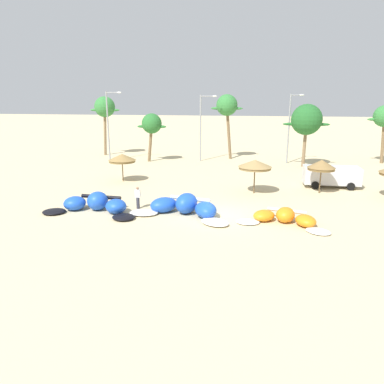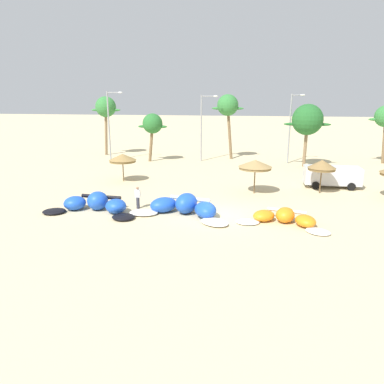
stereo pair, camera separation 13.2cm
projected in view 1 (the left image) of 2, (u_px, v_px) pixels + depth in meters
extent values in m
plane|color=beige|center=(222.00, 215.00, 24.95)|extent=(260.00, 260.00, 0.00)
ellipsoid|color=black|center=(54.00, 211.00, 25.25)|extent=(1.90, 1.81, 0.27)
ellipsoid|color=blue|center=(75.00, 203.00, 25.92)|extent=(2.11, 2.13, 0.98)
ellipsoid|color=blue|center=(98.00, 201.00, 25.90)|extent=(1.55, 1.68, 1.33)
ellipsoid|color=blue|center=(116.00, 206.00, 25.21)|extent=(2.04, 2.09, 0.98)
ellipsoid|color=black|center=(124.00, 217.00, 24.09)|extent=(2.03, 1.96, 0.27)
cylinder|color=black|center=(101.00, 197.00, 26.38)|extent=(3.05, 0.51, 0.28)
cube|color=black|center=(97.00, 201.00, 25.75)|extent=(1.15, 0.65, 0.04)
ellipsoid|color=white|center=(144.00, 213.00, 24.98)|extent=(2.12, 1.65, 0.28)
ellipsoid|color=blue|center=(164.00, 205.00, 25.45)|extent=(2.41, 2.37, 1.04)
ellipsoid|color=blue|center=(186.00, 203.00, 25.19)|extent=(1.83, 2.24, 1.40)
ellipsoid|color=blue|center=(206.00, 210.00, 24.31)|extent=(2.05, 2.35, 1.04)
ellipsoid|color=white|center=(215.00, 222.00, 23.10)|extent=(2.42, 2.27, 0.28)
cylinder|color=white|center=(190.00, 199.00, 25.77)|extent=(2.99, 0.95, 0.27)
cube|color=white|center=(185.00, 204.00, 25.01)|extent=(1.23, 0.94, 0.04)
ellipsoid|color=white|center=(248.00, 222.00, 23.29)|extent=(1.62, 1.33, 0.19)
ellipsoid|color=orange|center=(264.00, 216.00, 23.68)|extent=(1.92, 1.88, 0.71)
ellipsoid|color=orange|center=(285.00, 215.00, 23.44)|extent=(1.52, 1.75, 0.96)
ellipsoid|color=orange|center=(306.00, 221.00, 22.68)|extent=(1.65, 1.83, 0.71)
ellipsoid|color=white|center=(318.00, 231.00, 21.65)|extent=(1.92, 1.83, 0.19)
cylinder|color=white|center=(287.00, 211.00, 23.88)|extent=(2.49, 0.84, 0.23)
cube|color=white|center=(285.00, 215.00, 23.31)|extent=(1.02, 0.75, 0.04)
cylinder|color=brown|center=(123.00, 171.00, 34.55)|extent=(0.10, 0.10, 2.04)
cone|color=olive|center=(122.00, 157.00, 34.22)|extent=(2.58, 2.58, 0.60)
cylinder|color=olive|center=(122.00, 161.00, 34.32)|extent=(2.45, 2.45, 0.20)
cylinder|color=brown|center=(254.00, 180.00, 30.25)|extent=(0.10, 0.10, 2.25)
cone|color=#9E7F4C|center=(255.00, 163.00, 29.89)|extent=(2.77, 2.77, 0.58)
cylinder|color=olive|center=(255.00, 168.00, 29.99)|extent=(2.63, 2.63, 0.20)
cylinder|color=brown|center=(320.00, 180.00, 30.33)|extent=(0.10, 0.10, 2.15)
cone|color=olive|center=(322.00, 164.00, 29.97)|extent=(2.29, 2.29, 0.67)
cylinder|color=brown|center=(321.00, 169.00, 30.08)|extent=(2.17, 2.17, 0.20)
cube|color=silver|center=(331.00, 175.00, 32.35)|extent=(4.77, 2.01, 1.50)
cube|color=black|center=(316.00, 172.00, 32.48)|extent=(1.19, 1.97, 0.56)
cylinder|color=black|center=(315.00, 185.00, 31.80)|extent=(0.68, 0.24, 0.68)
cylinder|color=black|center=(312.00, 180.00, 33.72)|extent=(0.68, 0.24, 0.68)
cylinder|color=black|center=(351.00, 186.00, 31.36)|extent=(0.68, 0.24, 0.68)
cylinder|color=black|center=(345.00, 181.00, 33.28)|extent=(0.68, 0.24, 0.68)
cylinder|color=#383842|center=(138.00, 203.00, 26.25)|extent=(0.24, 0.24, 0.85)
cube|color=white|center=(138.00, 193.00, 26.07)|extent=(0.36, 0.22, 0.56)
sphere|color=#9E7051|center=(137.00, 188.00, 25.97)|extent=(0.20, 0.20, 0.20)
cylinder|color=#7F6647|center=(105.00, 131.00, 49.59)|extent=(0.67, 0.36, 6.51)
sphere|color=#337A38|center=(105.00, 107.00, 48.74)|extent=(2.75, 2.75, 2.75)
ellipsoid|color=#337A38|center=(97.00, 110.00, 49.01)|extent=(1.92, 0.50, 0.36)
ellipsoid|color=#337A38|center=(113.00, 110.00, 48.68)|extent=(1.92, 0.50, 0.36)
cylinder|color=brown|center=(150.00, 143.00, 44.84)|extent=(0.83, 0.36, 4.67)
sphere|color=#286B2D|center=(152.00, 124.00, 44.21)|extent=(2.43, 2.43, 2.43)
ellipsoid|color=#286B2D|center=(144.00, 126.00, 44.45)|extent=(1.70, 0.50, 0.36)
ellipsoid|color=#286B2D|center=(160.00, 127.00, 44.16)|extent=(1.70, 0.50, 0.36)
cylinder|color=brown|center=(229.00, 132.00, 46.53)|extent=(0.97, 0.36, 6.80)
sphere|color=#337A38|center=(227.00, 105.00, 45.71)|extent=(2.67, 2.67, 2.67)
ellipsoid|color=#337A38|center=(218.00, 108.00, 45.98)|extent=(1.87, 0.50, 0.36)
ellipsoid|color=#337A38|center=(235.00, 108.00, 45.65)|extent=(1.87, 0.50, 0.36)
cylinder|color=#7F6647|center=(305.00, 143.00, 41.37)|extent=(0.39, 0.36, 5.35)
sphere|color=#236028|center=(307.00, 120.00, 40.69)|extent=(3.45, 3.45, 3.45)
ellipsoid|color=#236028|center=(294.00, 124.00, 41.03)|extent=(2.41, 0.50, 0.36)
ellipsoid|color=#236028|center=(319.00, 124.00, 40.61)|extent=(2.41, 0.50, 0.36)
cylinder|color=brown|center=(383.00, 140.00, 43.53)|extent=(0.70, 0.36, 5.61)
ellipsoid|color=#337A38|center=(375.00, 119.00, 43.09)|extent=(1.78, 0.50, 0.36)
cylinder|color=gray|center=(108.00, 127.00, 44.78)|extent=(0.18, 0.18, 8.46)
cylinder|color=gray|center=(113.00, 92.00, 43.62)|extent=(1.64, 0.10, 0.10)
ellipsoid|color=silver|center=(119.00, 92.00, 43.50)|extent=(0.56, 0.24, 0.20)
cylinder|color=gray|center=(200.00, 129.00, 44.72)|extent=(0.18, 0.18, 8.03)
cylinder|color=gray|center=(208.00, 96.00, 43.60)|extent=(1.70, 0.10, 0.10)
ellipsoid|color=silver|center=(215.00, 96.00, 43.47)|extent=(0.56, 0.24, 0.20)
cylinder|color=gray|center=(289.00, 129.00, 43.18)|extent=(0.18, 0.18, 8.15)
cylinder|color=gray|center=(296.00, 95.00, 42.09)|extent=(1.21, 0.10, 0.10)
ellipsoid|color=silver|center=(302.00, 95.00, 42.00)|extent=(0.56, 0.24, 0.20)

